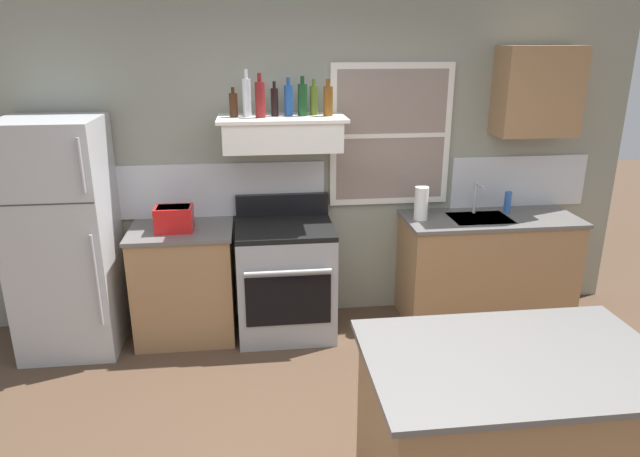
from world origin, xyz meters
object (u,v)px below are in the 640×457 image
Objects in this scene: bottle_olive_oil_square at (314,100)px; bottle_red_label_wine at (260,99)px; toaster at (174,218)px; bottle_clear_tall at (247,97)px; kitchen_island at (507,438)px; paper_towel_roll at (421,203)px; bottle_amber_wine at (328,101)px; dish_soap_bottle at (508,202)px; bottle_dark_green_wine at (303,99)px; bottle_brown_stout at (233,105)px; stove_range at (286,278)px; bottle_blue_liqueur at (289,100)px; refrigerator at (64,238)px; bottle_balsamic_dark at (275,102)px.

bottle_red_label_wine is at bearing -165.61° from bottle_olive_oil_square.
bottle_red_label_wine is (0.68, 0.06, 0.87)m from toaster.
bottle_clear_tall reaches higher than kitchen_island.
paper_towel_roll is at bearing 85.71° from kitchen_island.
bottle_amber_wine is 1.00× the size of paper_towel_roll.
kitchen_island is at bearing -113.03° from dish_soap_bottle.
bottle_red_label_wine reaches higher than bottle_dark_green_wine.
bottle_brown_stout is (0.48, 0.12, 0.83)m from toaster.
toaster is at bearing -178.36° from paper_towel_roll.
bottle_amber_wine is (0.51, 0.04, -0.02)m from bottle_red_label_wine.
stove_range is 3.17× the size of bottle_clear_tall.
bottle_brown_stout is 0.77× the size of bottle_blue_liqueur.
bottle_red_label_wine reaches higher than refrigerator.
kitchen_island is at bearing -72.58° from bottle_olive_oil_square.
kitchen_island is at bearing -65.50° from bottle_balsamic_dark.
dish_soap_bottle is (1.93, 0.01, -0.85)m from bottle_balsamic_dark.
bottle_balsamic_dark is 0.30m from bottle_olive_oil_square.
bottle_olive_oil_square is at bearing 5.24° from refrigerator.
bottle_clear_tall reaches higher than bottle_amber_wine.
bottle_blue_liqueur is 1.33m from paper_towel_roll.
stove_range is 1.42m from bottle_olive_oil_square.
stove_range is 3.88× the size of bottle_blue_liqueur.
bottle_red_label_wine is at bearing -15.42° from bottle_brown_stout.
stove_range is 1.96m from dish_soap_bottle.
bottle_red_label_wine reaches higher than bottle_balsamic_dark.
bottle_brown_stout is 0.85× the size of bottle_balsamic_dark.
bottle_amber_wine is 2.63m from kitchen_island.
refrigerator is 1.97m from bottle_blue_liqueur.
toaster is 1.01× the size of bottle_dark_green_wine.
stove_range is 2.27m from kitchen_island.
toaster is at bearing -169.66° from bottle_balsamic_dark.
kitchen_island is (1.78, -2.04, -0.55)m from toaster.
bottle_brown_stout is 0.11m from bottle_clear_tall.
bottle_olive_oil_square is (0.61, 0.05, 0.02)m from bottle_brown_stout.
kitchen_island is (2.60, -2.03, -0.43)m from refrigerator.
bottle_blue_liqueur reaches higher than paper_towel_roll.
bottle_amber_wine is at bearing -35.01° from bottle_olive_oil_square.
bottle_red_label_wine reaches higher than paper_towel_roll.
bottle_amber_wine is 1.51× the size of dish_soap_bottle.
bottle_olive_oil_square is at bearing 179.49° from dish_soap_bottle.
toaster is 0.93× the size of bottle_red_label_wine.
toaster is 1.10× the size of paper_towel_roll.
refrigerator is 1.72m from bottle_clear_tall.
bottle_balsamic_dark reaches higher than refrigerator.
bottle_blue_liqueur is at bearing 174.33° from paper_towel_roll.
bottle_balsamic_dark is 0.94× the size of paper_towel_roll.
bottle_red_label_wine is 1.19× the size of paper_towel_roll.
bottle_olive_oil_square is (0.20, 0.01, -0.01)m from bottle_blue_liqueur.
toaster is at bearing -178.76° from stove_range.
kitchen_island is (1.00, -2.18, -1.39)m from bottle_balsamic_dark.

